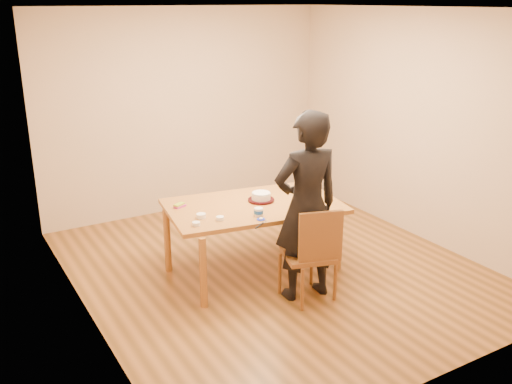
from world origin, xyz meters
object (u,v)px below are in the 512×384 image
dining_table (254,206)px  cake_plate (261,200)px  cake (261,196)px  dining_chair (308,255)px  person (306,207)px

dining_table → cake_plate: cake_plate is taller
cake → cake_plate: bearing=26.6°
cake → dining_chair: bearing=-87.7°
cake_plate → dining_table: bearing=-160.1°
dining_chair → cake_plate: bearing=109.4°
dining_chair → cake: bearing=109.4°
cake → person: (0.03, -0.77, 0.12)m
cake → person: bearing=-87.6°
dining_table → cake: cake is taller
dining_table → cake_plate: 0.13m
dining_chair → person: person is taller
cake_plate → cake: 0.04m
cake_plate → person: size_ratio=0.15×
dining_table → cake_plate: bearing=29.2°
dining_chair → cake_plate: size_ratio=1.62×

